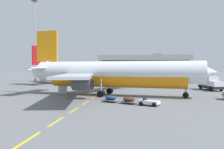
% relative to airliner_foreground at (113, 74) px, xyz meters
% --- Properties ---
extents(ground, '(400.00, 400.00, 0.00)m').
position_rel_airliner_foreground_xyz_m(ground, '(19.06, 12.78, -3.95)').
color(ground, slate).
extents(apron_paint_markings, '(8.00, 98.91, 0.01)m').
position_rel_airliner_foreground_xyz_m(apron_paint_markings, '(-2.94, 11.20, -3.95)').
color(apron_paint_markings, yellow).
rests_on(apron_paint_markings, ground).
extents(airliner_foreground, '(34.75, 34.17, 12.20)m').
position_rel_airliner_foreground_xyz_m(airliner_foreground, '(0.00, 0.00, 0.00)').
color(airliner_foreground, silver).
rests_on(airliner_foreground, ground).
extents(airliner_mid_left, '(28.54, 30.36, 11.34)m').
position_rel_airliner_foreground_xyz_m(airliner_mid_left, '(-18.43, 34.53, -0.28)').
color(airliner_mid_left, white).
rests_on(airliner_mid_left, ground).
extents(catering_truck, '(7.08, 6.04, 3.14)m').
position_rel_airliner_foreground_xyz_m(catering_truck, '(8.28, 21.75, -2.30)').
color(catering_truck, black).
rests_on(catering_truck, ground).
extents(fuel_service_truck, '(3.91, 7.36, 3.14)m').
position_rel_airliner_foreground_xyz_m(fuel_service_truck, '(20.37, 12.83, -2.30)').
color(fuel_service_truck, black).
rests_on(fuel_service_truck, ground).
extents(baggage_train, '(8.41, 4.97, 1.14)m').
position_rel_airliner_foreground_xyz_m(baggage_train, '(3.32, -9.21, -3.42)').
color(baggage_train, silver).
rests_on(baggage_train, ground).
extents(uld_cargo_container, '(1.97, 1.94, 1.60)m').
position_rel_airliner_foreground_xyz_m(uld_cargo_container, '(-10.01, 1.83, -3.15)').
color(uld_cargo_container, '#B7BCC6').
rests_on(uld_cargo_container, ground).
extents(apron_light_mast_near, '(1.80, 1.80, 30.26)m').
position_rel_airliner_foreground_xyz_m(apron_light_mast_near, '(-34.45, 42.30, 14.43)').
color(apron_light_mast_near, slate).
rests_on(apron_light_mast_near, ground).
extents(terminal_satellite, '(67.30, 23.65, 15.69)m').
position_rel_airliner_foreground_xyz_m(terminal_satellite, '(7.60, 138.55, 3.11)').
color(terminal_satellite, '#9E998E').
rests_on(terminal_satellite, ground).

